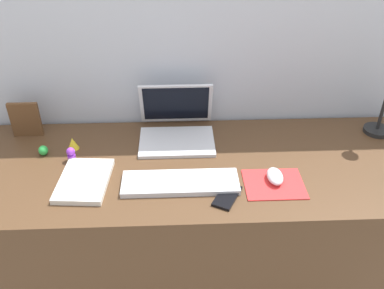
% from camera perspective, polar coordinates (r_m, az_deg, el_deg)
% --- Properties ---
extents(ground_plane, '(6.00, 6.00, 0.00)m').
position_cam_1_polar(ground_plane, '(2.12, 1.05, -18.90)').
color(ground_plane, gray).
extents(back_wall, '(2.98, 0.05, 1.65)m').
position_cam_1_polar(back_wall, '(1.84, 0.69, 6.12)').
color(back_wall, '#B2B7C1').
rests_on(back_wall, ground_plane).
extents(desk, '(1.78, 0.63, 0.74)m').
position_cam_1_polar(desk, '(1.84, 1.17, -11.94)').
color(desk, '#4C331E').
rests_on(desk, ground_plane).
extents(laptop, '(0.30, 0.27, 0.21)m').
position_cam_1_polar(laptop, '(1.73, -2.11, 2.73)').
color(laptop, silver).
rests_on(laptop, desk).
extents(keyboard, '(0.41, 0.13, 0.02)m').
position_cam_1_polar(keyboard, '(1.49, -1.58, -5.18)').
color(keyboard, silver).
rests_on(keyboard, desk).
extents(mousepad, '(0.21, 0.17, 0.00)m').
position_cam_1_polar(mousepad, '(1.52, 11.01, -5.27)').
color(mousepad, red).
rests_on(mousepad, desk).
extents(mouse, '(0.06, 0.10, 0.03)m').
position_cam_1_polar(mouse, '(1.53, 11.15, -4.23)').
color(mouse, silver).
rests_on(mouse, mousepad).
extents(cell_phone, '(0.12, 0.14, 0.01)m').
position_cam_1_polar(cell_phone, '(1.44, 4.78, -6.97)').
color(cell_phone, black).
rests_on(cell_phone, desk).
extents(notebook_pad, '(0.19, 0.25, 0.02)m').
position_cam_1_polar(notebook_pad, '(1.54, -14.37, -4.75)').
color(notebook_pad, silver).
rests_on(notebook_pad, desk).
extents(picture_frame, '(0.12, 0.02, 0.15)m').
position_cam_1_polar(picture_frame, '(1.84, -21.59, 3.16)').
color(picture_frame, brown).
rests_on(picture_frame, desk).
extents(toy_figurine_purple, '(0.03, 0.03, 0.06)m').
position_cam_1_polar(toy_figurine_purple, '(1.65, -16.03, -1.28)').
color(toy_figurine_purple, purple).
rests_on(toy_figurine_purple, desk).
extents(toy_figurine_green, '(0.04, 0.04, 0.04)m').
position_cam_1_polar(toy_figurine_green, '(1.73, -19.47, -0.76)').
color(toy_figurine_green, green).
rests_on(toy_figurine_green, desk).
extents(toy_figurine_yellow, '(0.04, 0.04, 0.05)m').
position_cam_1_polar(toy_figurine_yellow, '(1.72, -15.81, 0.16)').
color(toy_figurine_yellow, yellow).
rests_on(toy_figurine_yellow, desk).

